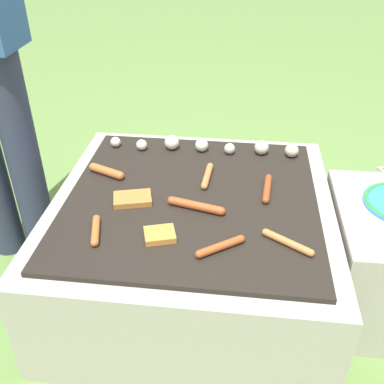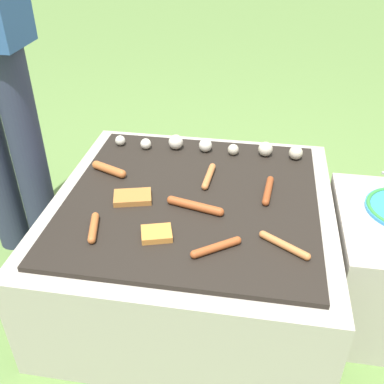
# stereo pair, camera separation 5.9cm
# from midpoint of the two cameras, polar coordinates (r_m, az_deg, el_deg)

# --- Properties ---
(ground_plane) EXTENTS (14.00, 14.00, 0.00)m
(ground_plane) POSITION_cam_midpoint_polar(r_m,az_deg,el_deg) (1.84, 0.94, -11.57)
(ground_plane) COLOR #608442
(grill) EXTENTS (0.98, 0.98, 0.42)m
(grill) POSITION_cam_midpoint_polar(r_m,az_deg,el_deg) (1.69, 1.01, -6.58)
(grill) COLOR #B2AA9E
(grill) RESTS_ON ground_plane
(sausage_back_right) EXTENTS (0.20, 0.07, 0.03)m
(sausage_back_right) POSITION_cam_midpoint_polar(r_m,az_deg,el_deg) (1.50, 1.52, -1.78)
(sausage_back_right) COLOR #A34C23
(sausage_back_right) RESTS_ON grill
(sausage_front_left) EXTENTS (0.15, 0.08, 0.03)m
(sausage_front_left) POSITION_cam_midpoint_polar(r_m,az_deg,el_deg) (1.72, -9.53, 2.85)
(sausage_front_left) COLOR #B7602D
(sausage_front_left) RESTS_ON grill
(sausage_front_right) EXTENTS (0.04, 0.17, 0.03)m
(sausage_front_right) POSITION_cam_midpoint_polar(r_m,az_deg,el_deg) (1.60, 10.69, 0.18)
(sausage_front_right) COLOR #93421E
(sausage_front_right) RESTS_ON grill
(sausage_back_center) EXTENTS (0.05, 0.14, 0.02)m
(sausage_back_center) POSITION_cam_midpoint_polar(r_m,az_deg,el_deg) (1.43, -11.24, -4.46)
(sausage_back_center) COLOR #B7602D
(sausage_back_center) RESTS_ON grill
(sausage_front_center) EXTENTS (0.15, 0.10, 0.02)m
(sausage_front_center) POSITION_cam_midpoint_polar(r_m,az_deg,el_deg) (1.38, 12.85, -6.61)
(sausage_front_center) COLOR #C6753D
(sausage_front_center) RESTS_ON grill
(sausage_mid_right) EXTENTS (0.03, 0.17, 0.02)m
(sausage_mid_right) POSITION_cam_midpoint_polar(r_m,az_deg,el_deg) (1.66, 3.17, 2.01)
(sausage_mid_right) COLOR #C6753D
(sausage_mid_right) RESTS_ON grill
(sausage_mid_left) EXTENTS (0.14, 0.11, 0.02)m
(sausage_mid_left) POSITION_cam_midpoint_polar(r_m,az_deg,el_deg) (1.34, 4.37, -7.03)
(sausage_mid_left) COLOR #A34C23
(sausage_mid_left) RESTS_ON grill
(bread_slice_center) EXTENTS (0.15, 0.12, 0.02)m
(bread_slice_center) POSITION_cam_midpoint_polar(r_m,az_deg,el_deg) (1.55, -6.47, -0.68)
(bread_slice_center) COLOR #B27033
(bread_slice_center) RESTS_ON grill
(bread_slice_left) EXTENTS (0.11, 0.10, 0.02)m
(bread_slice_left) POSITION_cam_midpoint_polar(r_m,az_deg,el_deg) (1.39, -3.29, -5.33)
(bread_slice_left) COLOR #D18438
(bread_slice_left) RESTS_ON grill
(mushroom_row) EXTENTS (0.77, 0.07, 0.06)m
(mushroom_row) POSITION_cam_midpoint_polar(r_m,az_deg,el_deg) (1.83, 3.92, 5.80)
(mushroom_row) COLOR silver
(mushroom_row) RESTS_ON grill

